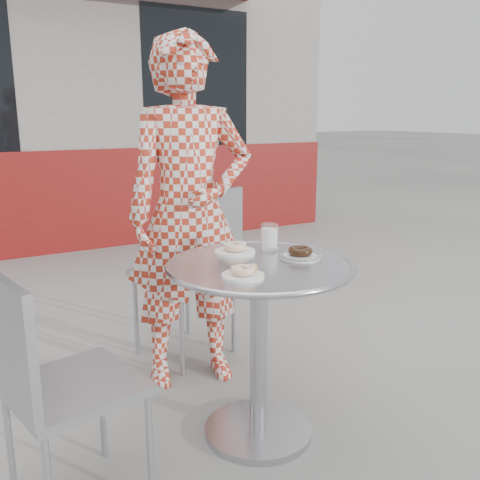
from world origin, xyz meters
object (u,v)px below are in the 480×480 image
plate_near (244,273)px  milk_cup (269,238)px  plate_far (235,249)px  seated_person (190,214)px  bistro_table (259,307)px  chair_left (74,434)px  plate_checker (300,254)px  chair_far (187,305)px

plate_near → milk_cup: milk_cup is taller
plate_far → milk_cup: size_ratio=1.48×
seated_person → milk_cup: 0.50m
bistro_table → seated_person: size_ratio=0.44×
seated_person → plate_near: size_ratio=10.97×
bistro_table → chair_left: 0.83m
plate_far → plate_checker: bearing=-45.2°
seated_person → milk_cup: (0.16, -0.47, -0.04)m
bistro_table → plate_checker: (0.19, -0.01, 0.20)m
plate_far → milk_cup: 0.16m
seated_person → plate_checker: bearing=-60.8°
plate_far → plate_near: plate_far is taller
plate_far → plate_near: 0.35m
seated_person → milk_cup: bearing=-59.9°
plate_near → plate_checker: bearing=19.0°
plate_checker → milk_cup: size_ratio=1.48×
chair_far → plate_checker: (0.13, -0.88, 0.48)m
plate_far → milk_cup: bearing=-13.1°
chair_left → milk_cup: (0.91, 0.19, 0.55)m
chair_left → plate_near: size_ratio=5.53×
bistro_table → plate_far: (-0.01, 0.19, 0.20)m
bistro_table → plate_checker: plate_checker is taller
plate_far → plate_checker: (0.20, -0.20, -0.00)m
bistro_table → milk_cup: bearing=46.6°
plate_checker → plate_far: bearing=134.8°
bistro_table → plate_near: bearing=-139.1°
chair_left → bistro_table: bearing=-98.9°
chair_left → plate_near: bearing=-110.0°
seated_person → plate_far: 0.44m
plate_near → plate_far: bearing=66.0°
plate_checker → milk_cup: (-0.05, 0.16, 0.04)m
seated_person → milk_cup: seated_person is taller
bistro_table → plate_checker: bearing=-3.3°
chair_left → milk_cup: bearing=-89.9°
seated_person → bistro_table: bearing=-77.5°
chair_far → milk_cup: 0.89m
seated_person → plate_far: (0.01, -0.43, -0.08)m
chair_left → seated_person: size_ratio=0.50×
bistro_table → plate_near: plate_near is taller
bistro_table → chair_left: bearing=-177.2°
milk_cup → chair_left: bearing=-168.2°
bistro_table → chair_left: chair_left is taller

